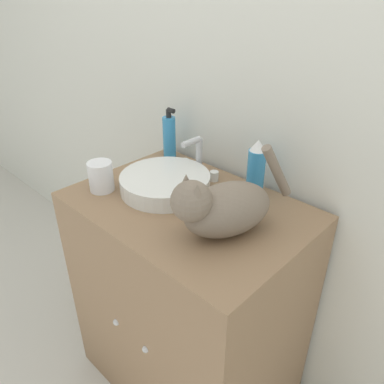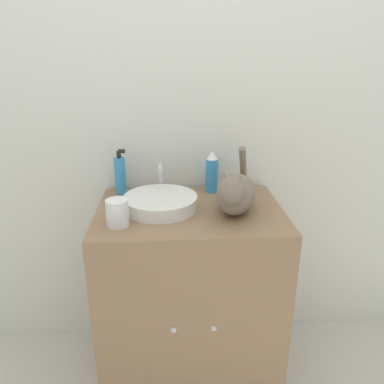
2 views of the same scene
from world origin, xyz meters
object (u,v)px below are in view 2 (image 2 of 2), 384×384
object	(u,v)px
soap_bottle	(120,175)
spray_bottle	(212,172)
cup	(117,213)
cat	(235,193)

from	to	relation	value
soap_bottle	spray_bottle	world-z (taller)	soap_bottle
soap_bottle	spray_bottle	bearing A→B (deg)	-0.62
cup	soap_bottle	bearing A→B (deg)	94.54
spray_bottle	cup	size ratio (longest dim) A/B	1.88
soap_bottle	cup	xyz separation A→B (m)	(0.03, -0.34, -0.04)
cat	spray_bottle	bearing A→B (deg)	-145.90
cat	soap_bottle	size ratio (longest dim) A/B	1.86
cup	spray_bottle	bearing A→B (deg)	40.94
spray_bottle	cup	world-z (taller)	spray_bottle
spray_bottle	cup	distance (m)	0.52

